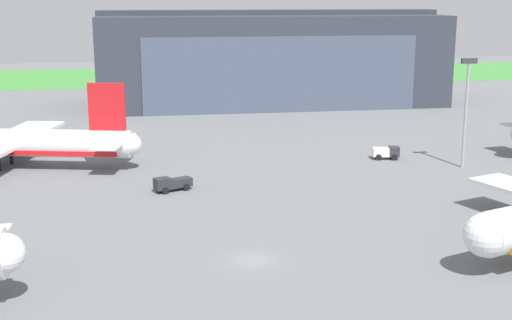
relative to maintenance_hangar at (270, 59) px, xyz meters
The scene contains 6 objects.
ground_plane 105.31m from the maintenance_hangar, 101.45° to the right, with size 440.00×440.00×0.00m, color slate.
grass_field_strip 66.49m from the maintenance_hangar, 108.48° to the left, with size 440.00×56.00×0.08m, color #418B3A.
maintenance_hangar is the anchor object (origin of this frame).
ops_van 81.42m from the maintenance_hangar, 109.87° to the right, with size 5.38×3.56×1.98m.
baggage_tug 63.89m from the maintenance_hangar, 83.36° to the right, with size 4.41×2.71×2.05m.
apron_light_mast 71.90m from the maintenance_hangar, 76.44° to the right, with size 2.40×0.50×16.55m.
Camera 1 is at (-10.41, -64.13, 25.43)m, focal length 49.05 mm.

